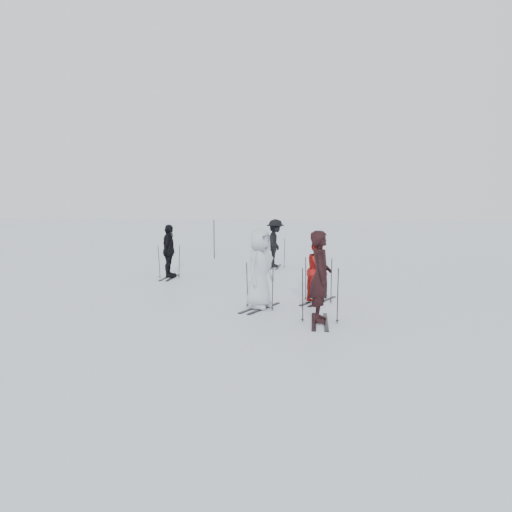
# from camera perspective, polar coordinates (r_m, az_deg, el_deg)

# --- Properties ---
(ground) EXTENTS (120.00, 120.00, 0.00)m
(ground) POSITION_cam_1_polar(r_m,az_deg,el_deg) (13.61, -0.95, -4.63)
(ground) COLOR silver
(ground) RESTS_ON ground
(skier_near_dark) EXTENTS (0.54, 0.75, 1.93)m
(skier_near_dark) POSITION_cam_1_polar(r_m,az_deg,el_deg) (10.62, 7.37, -2.46)
(skier_near_dark) COLOR black
(skier_near_dark) RESTS_ON ground
(skier_red) EXTENTS (0.82, 0.93, 1.59)m
(skier_red) POSITION_cam_1_polar(r_m,az_deg,el_deg) (12.90, 7.15, -1.70)
(skier_red) COLOR #9F1512
(skier_red) RESTS_ON ground
(skier_grey) EXTENTS (0.84, 1.06, 1.90)m
(skier_grey) POSITION_cam_1_polar(r_m,az_deg,el_deg) (11.93, 0.43, -1.55)
(skier_grey) COLOR silver
(skier_grey) RESTS_ON ground
(skier_uphill_left) EXTENTS (0.56, 1.09, 1.78)m
(skier_uphill_left) POSITION_cam_1_polar(r_m,az_deg,el_deg) (17.03, -9.92, 0.48)
(skier_uphill_left) COLOR black
(skier_uphill_left) RESTS_ON ground
(skier_uphill_far) EXTENTS (0.79, 1.26, 1.86)m
(skier_uphill_far) POSITION_cam_1_polar(r_m,az_deg,el_deg) (19.60, 2.23, 1.42)
(skier_uphill_far) COLOR black
(skier_uphill_far) RESTS_ON ground
(skis_near_dark) EXTENTS (1.74, 1.06, 1.21)m
(skis_near_dark) POSITION_cam_1_polar(r_m,az_deg,el_deg) (10.68, 7.34, -4.38)
(skis_near_dark) COLOR black
(skis_near_dark) RESTS_ON ground
(skis_red) EXTENTS (1.80, 1.33, 1.18)m
(skis_red) POSITION_cam_1_polar(r_m,az_deg,el_deg) (12.93, 7.14, -2.61)
(skis_red) COLOR black
(skis_red) RESTS_ON ground
(skis_grey) EXTENTS (1.74, 1.24, 1.14)m
(skis_grey) POSITION_cam_1_polar(r_m,az_deg,el_deg) (11.99, 0.43, -3.33)
(skis_grey) COLOR black
(skis_grey) RESTS_ON ground
(skis_uphill_left) EXTENTS (1.65, 1.01, 1.14)m
(skis_uphill_left) POSITION_cam_1_polar(r_m,az_deg,el_deg) (17.07, -9.90, -0.59)
(skis_uphill_left) COLOR black
(skis_uphill_left) RESTS_ON ground
(skis_uphill_far) EXTENTS (1.68, 0.98, 1.17)m
(skis_uphill_far) POSITION_cam_1_polar(r_m,az_deg,el_deg) (19.63, 2.22, 0.42)
(skis_uphill_far) COLOR black
(skis_uphill_far) RESTS_ON ground
(piste_marker) EXTENTS (0.05, 0.05, 1.77)m
(piste_marker) POSITION_cam_1_polar(r_m,az_deg,el_deg) (22.71, -4.81, 1.94)
(piste_marker) COLOR black
(piste_marker) RESTS_ON ground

